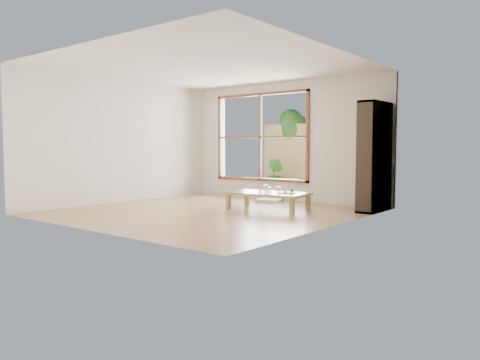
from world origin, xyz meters
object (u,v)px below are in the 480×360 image
object	(u,v)px
low_table	(268,194)
garden_bench	(277,181)
bookshelf	(374,157)
food_tray	(288,192)

from	to	relation	value
low_table	garden_bench	world-z (taller)	garden_bench
low_table	garden_bench	distance (m)	2.93
bookshelf	garden_bench	world-z (taller)	bookshelf
bookshelf	garden_bench	bearing A→B (deg)	154.21
bookshelf	food_tray	bearing A→B (deg)	-142.43
bookshelf	food_tray	world-z (taller)	bookshelf
food_tray	garden_bench	size ratio (longest dim) A/B	0.27
low_table	garden_bench	size ratio (longest dim) A/B	1.35
low_table	bookshelf	world-z (taller)	bookshelf
low_table	food_tray	xyz separation A→B (m)	(0.42, 0.05, 0.06)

